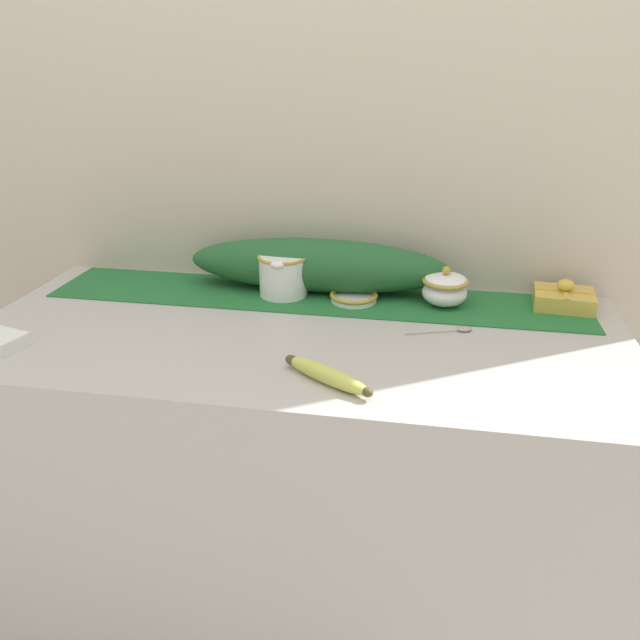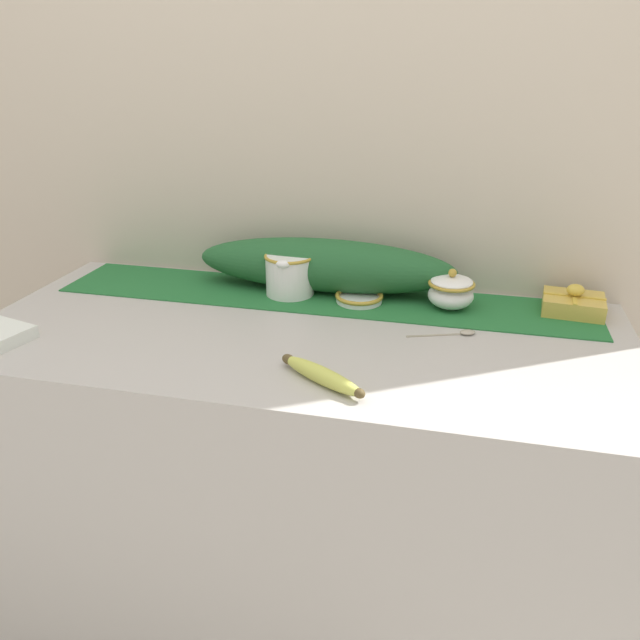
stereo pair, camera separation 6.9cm
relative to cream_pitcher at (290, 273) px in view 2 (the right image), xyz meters
The scene contains 11 objects.
ground_plane 0.99m from the cream_pitcher, 69.34° to the right, with size 12.00×12.00×0.00m, color #B2A899.
countertop 0.56m from the cream_pitcher, 69.34° to the right, with size 1.43×0.66×0.91m, color #B7B2AD.
back_wall 0.28m from the cream_pitcher, 61.38° to the left, with size 2.23×0.04×2.40m, color beige.
table_runner 0.10m from the cream_pitcher, ahead, with size 1.32×0.23×0.00m, color #236B33.
cream_pitcher is the anchor object (origin of this frame).
sugar_bowl 0.39m from the cream_pitcher, ahead, with size 0.11×0.11×0.10m.
small_dish 0.18m from the cream_pitcher, ahead, with size 0.12×0.12×0.02m.
banana 0.46m from the cream_pitcher, 66.87° to the right, with size 0.19×0.13×0.03m.
spoon 0.45m from the cream_pitcher, 18.86° to the right, with size 0.15×0.06×0.01m.
gift_box 0.67m from the cream_pitcher, ahead, with size 0.15×0.13×0.07m.
poinsettia_garland 0.09m from the cream_pitcher, 30.61° to the left, with size 0.66×0.15×0.13m.
Camera 2 is at (0.34, -1.20, 1.47)m, focal length 35.00 mm.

